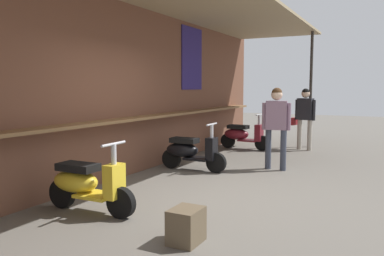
{
  "coord_description": "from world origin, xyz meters",
  "views": [
    {
      "loc": [
        -5.35,
        -2.51,
        1.66
      ],
      "look_at": [
        2.33,
        1.44,
        0.77
      ],
      "focal_mm": 36.53,
      "sensor_mm": 36.0,
      "label": 1
    }
  ],
  "objects_px": {
    "merchandise_crate": "(186,226)",
    "scooter_yellow": "(85,183)",
    "scooter_maroon": "(242,135)",
    "scooter_black": "(190,151)",
    "shopper_with_handbag": "(305,113)",
    "shopper_browsing": "(276,120)"
  },
  "relations": [
    {
      "from": "scooter_yellow",
      "to": "scooter_maroon",
      "type": "height_order",
      "value": "same"
    },
    {
      "from": "shopper_browsing",
      "to": "scooter_yellow",
      "type": "bearing_deg",
      "value": 147.95
    },
    {
      "from": "scooter_black",
      "to": "scooter_maroon",
      "type": "relative_size",
      "value": 1.0
    },
    {
      "from": "scooter_maroon",
      "to": "shopper_browsing",
      "type": "distance_m",
      "value": 2.79
    },
    {
      "from": "scooter_yellow",
      "to": "merchandise_crate",
      "type": "distance_m",
      "value": 1.73
    },
    {
      "from": "shopper_browsing",
      "to": "shopper_with_handbag",
      "type": "bearing_deg",
      "value": -10.08
    },
    {
      "from": "scooter_black",
      "to": "shopper_with_handbag",
      "type": "distance_m",
      "value": 4.05
    },
    {
      "from": "shopper_with_handbag",
      "to": "merchandise_crate",
      "type": "height_order",
      "value": "shopper_with_handbag"
    },
    {
      "from": "scooter_maroon",
      "to": "scooter_black",
      "type": "bearing_deg",
      "value": -87.05
    },
    {
      "from": "scooter_black",
      "to": "merchandise_crate",
      "type": "relative_size",
      "value": 3.66
    },
    {
      "from": "scooter_black",
      "to": "shopper_with_handbag",
      "type": "relative_size",
      "value": 0.85
    },
    {
      "from": "scooter_yellow",
      "to": "scooter_maroon",
      "type": "relative_size",
      "value": 1.0
    },
    {
      "from": "scooter_yellow",
      "to": "merchandise_crate",
      "type": "height_order",
      "value": "scooter_yellow"
    },
    {
      "from": "scooter_black",
      "to": "scooter_maroon",
      "type": "xyz_separation_m",
      "value": [
        3.07,
        -0.0,
        0.0
      ]
    },
    {
      "from": "merchandise_crate",
      "to": "scooter_yellow",
      "type": "bearing_deg",
      "value": 79.47
    },
    {
      "from": "merchandise_crate",
      "to": "shopper_with_handbag",
      "type": "bearing_deg",
      "value": 1.41
    },
    {
      "from": "scooter_black",
      "to": "shopper_browsing",
      "type": "height_order",
      "value": "shopper_browsing"
    },
    {
      "from": "shopper_with_handbag",
      "to": "scooter_black",
      "type": "bearing_deg",
      "value": -8.95
    },
    {
      "from": "scooter_yellow",
      "to": "merchandise_crate",
      "type": "bearing_deg",
      "value": -11.2
    },
    {
      "from": "scooter_black",
      "to": "scooter_maroon",
      "type": "distance_m",
      "value": 3.07
    },
    {
      "from": "scooter_yellow",
      "to": "scooter_maroon",
      "type": "xyz_separation_m",
      "value": [
        6.08,
        -0.0,
        0.0
      ]
    },
    {
      "from": "shopper_browsing",
      "to": "merchandise_crate",
      "type": "distance_m",
      "value": 4.24
    }
  ]
}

